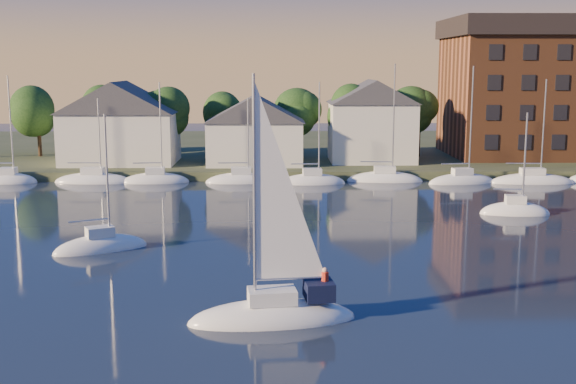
{
  "coord_description": "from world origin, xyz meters",
  "views": [
    {
      "loc": [
        -3.64,
        -27.81,
        12.49
      ],
      "look_at": [
        -2.76,
        22.0,
        3.72
      ],
      "focal_mm": 45.0,
      "sensor_mm": 36.0,
      "label": 1
    }
  ],
  "objects_px": {
    "clubhouse_centre": "(255,129)",
    "clubhouse_east": "(372,120)",
    "drifting_sailboat_right": "(515,213)",
    "clubhouse_west": "(120,121)",
    "hero_sailboat": "(275,310)",
    "drifting_sailboat_left": "(101,249)",
    "condo_block": "(568,87)"
  },
  "relations": [
    {
      "from": "hero_sailboat",
      "to": "condo_block",
      "type": "bearing_deg",
      "value": -130.18
    },
    {
      "from": "clubhouse_west",
      "to": "drifting_sailboat_right",
      "type": "distance_m",
      "value": 47.08
    },
    {
      "from": "clubhouse_centre",
      "to": "condo_block",
      "type": "bearing_deg",
      "value": 11.24
    },
    {
      "from": "clubhouse_centre",
      "to": "drifting_sailboat_right",
      "type": "xyz_separation_m",
      "value": [
        22.71,
        -25.15,
        -5.04
      ]
    },
    {
      "from": "clubhouse_west",
      "to": "clubhouse_centre",
      "type": "height_order",
      "value": "clubhouse_west"
    },
    {
      "from": "condo_block",
      "to": "hero_sailboat",
      "type": "distance_m",
      "value": 70.34
    },
    {
      "from": "clubhouse_centre",
      "to": "drifting_sailboat_left",
      "type": "relative_size",
      "value": 1.11
    },
    {
      "from": "hero_sailboat",
      "to": "drifting_sailboat_left",
      "type": "bearing_deg",
      "value": -57.2
    },
    {
      "from": "clubhouse_centre",
      "to": "condo_block",
      "type": "relative_size",
      "value": 0.37
    },
    {
      "from": "clubhouse_centre",
      "to": "hero_sailboat",
      "type": "distance_m",
      "value": 50.99
    },
    {
      "from": "condo_block",
      "to": "drifting_sailboat_left",
      "type": "height_order",
      "value": "condo_block"
    },
    {
      "from": "clubhouse_centre",
      "to": "drifting_sailboat_left",
      "type": "bearing_deg",
      "value": -104.72
    },
    {
      "from": "clubhouse_east",
      "to": "drifting_sailboat_right",
      "type": "bearing_deg",
      "value": -72.22
    },
    {
      "from": "clubhouse_centre",
      "to": "clubhouse_east",
      "type": "xyz_separation_m",
      "value": [
        14.0,
        2.0,
        0.87
      ]
    },
    {
      "from": "clubhouse_east",
      "to": "hero_sailboat",
      "type": "height_order",
      "value": "hero_sailboat"
    },
    {
      "from": "clubhouse_east",
      "to": "condo_block",
      "type": "relative_size",
      "value": 0.34
    },
    {
      "from": "clubhouse_west",
      "to": "clubhouse_east",
      "type": "distance_m",
      "value": 30.02
    },
    {
      "from": "clubhouse_centre",
      "to": "hero_sailboat",
      "type": "xyz_separation_m",
      "value": [
        2.32,
        -50.73,
        -4.57
      ]
    },
    {
      "from": "condo_block",
      "to": "drifting_sailboat_left",
      "type": "relative_size",
      "value": 2.98
    },
    {
      "from": "clubhouse_west",
      "to": "hero_sailboat",
      "type": "distance_m",
      "value": 55.14
    },
    {
      "from": "clubhouse_centre",
      "to": "clubhouse_east",
      "type": "relative_size",
      "value": 1.1
    },
    {
      "from": "clubhouse_west",
      "to": "drifting_sailboat_left",
      "type": "height_order",
      "value": "clubhouse_west"
    },
    {
      "from": "hero_sailboat",
      "to": "clubhouse_west",
      "type": "bearing_deg",
      "value": -77.98
    },
    {
      "from": "clubhouse_east",
      "to": "condo_block",
      "type": "distance_m",
      "value": 26.94
    },
    {
      "from": "clubhouse_west",
      "to": "hero_sailboat",
      "type": "xyz_separation_m",
      "value": [
        18.32,
        -51.73,
        -5.37
      ]
    },
    {
      "from": "clubhouse_west",
      "to": "clubhouse_centre",
      "type": "distance_m",
      "value": 16.05
    },
    {
      "from": "drifting_sailboat_left",
      "to": "drifting_sailboat_right",
      "type": "height_order",
      "value": "drifting_sailboat_left"
    },
    {
      "from": "clubhouse_east",
      "to": "drifting_sailboat_right",
      "type": "relative_size",
      "value": 1.08
    },
    {
      "from": "hero_sailboat",
      "to": "drifting_sailboat_right",
      "type": "distance_m",
      "value": 32.71
    },
    {
      "from": "drifting_sailboat_right",
      "to": "clubhouse_centre",
      "type": "bearing_deg",
      "value": 138.19
    },
    {
      "from": "clubhouse_centre",
      "to": "clubhouse_east",
      "type": "height_order",
      "value": "clubhouse_east"
    },
    {
      "from": "clubhouse_east",
      "to": "drifting_sailboat_left",
      "type": "relative_size",
      "value": 1.01
    }
  ]
}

